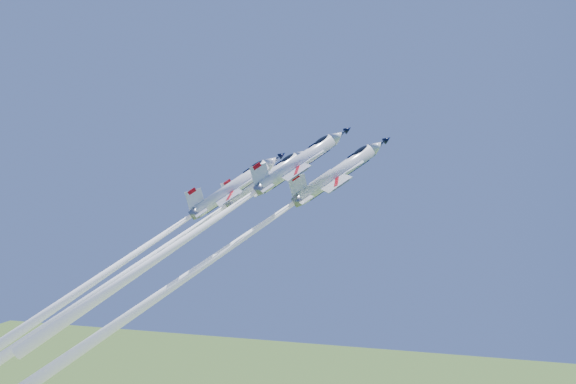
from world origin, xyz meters
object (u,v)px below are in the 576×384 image
(jet_lead, at_px, (219,254))
(jet_left, at_px, (159,252))
(jet_slot, at_px, (121,263))
(jet_right, at_px, (198,230))

(jet_lead, bearing_deg, jet_left, -140.32)
(jet_left, bearing_deg, jet_slot, -42.78)
(jet_left, xyz_separation_m, jet_slot, (-1.78, -7.74, -0.72))
(jet_right, bearing_deg, jet_left, -158.36)
(jet_lead, height_order, jet_left, jet_lead)
(jet_lead, xyz_separation_m, jet_slot, (-13.59, -3.33, -1.27))
(jet_slot, bearing_deg, jet_left, 137.22)
(jet_lead, distance_m, jet_left, 12.62)
(jet_slot, bearing_deg, jet_right, 57.60)
(jet_left, relative_size, jet_right, 1.15)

